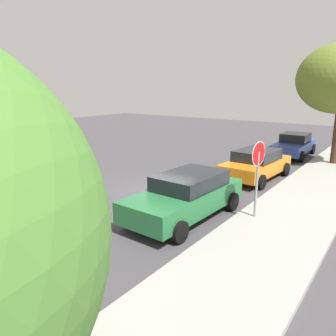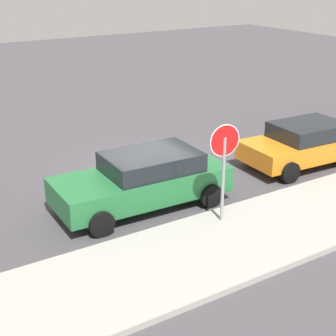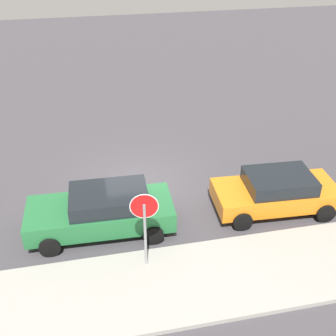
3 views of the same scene
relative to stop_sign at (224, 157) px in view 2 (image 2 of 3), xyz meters
name	(u,v)px [view 2 (image 2 of 3)]	position (x,y,z in m)	size (l,w,h in m)	color
ground_plane	(147,167)	(-0.42, -4.38, -1.78)	(60.00, 60.00, 0.00)	#423F44
sidewalk_curb	(259,233)	(-0.42, 0.89, -1.71)	(32.00, 2.91, 0.14)	#9E9B93
stop_sign	(224,157)	(0.00, 0.00, 0.00)	(0.78, 0.13, 2.58)	gray
parked_car_green	(144,179)	(1.06, -1.96, -1.02)	(4.64, 2.21, 1.45)	#236B38
parked_car_orange	(306,143)	(-4.80, -1.86, -1.06)	(4.27, 2.22, 1.37)	orange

